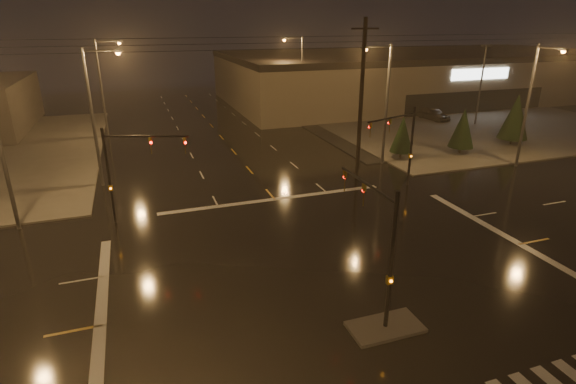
# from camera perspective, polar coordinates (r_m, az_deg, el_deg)

# --- Properties ---
(ground) EXTENTS (140.00, 140.00, 0.00)m
(ground) POSITION_cam_1_polar(r_m,az_deg,el_deg) (22.38, 6.93, -10.87)
(ground) COLOR black
(ground) RESTS_ON ground
(sidewalk_ne) EXTENTS (36.00, 36.00, 0.12)m
(sidewalk_ne) POSITION_cam_1_polar(r_m,az_deg,el_deg) (61.96, 20.23, 8.79)
(sidewalk_ne) COLOR #494741
(sidewalk_ne) RESTS_ON ground
(median_island) EXTENTS (3.00, 1.60, 0.15)m
(median_island) POSITION_cam_1_polar(r_m,az_deg,el_deg) (19.48, 12.24, -16.40)
(median_island) COLOR #494741
(median_island) RESTS_ON ground
(stop_bar_far) EXTENTS (16.00, 0.50, 0.01)m
(stop_bar_far) POSITION_cam_1_polar(r_m,az_deg,el_deg) (31.54, -1.73, -0.91)
(stop_bar_far) COLOR beige
(stop_bar_far) RESTS_ON ground
(parking_lot) EXTENTS (50.00, 24.00, 0.08)m
(parking_lot) POSITION_cam_1_polar(r_m,az_deg,el_deg) (63.77, 24.89, 8.44)
(parking_lot) COLOR black
(parking_lot) RESTS_ON ground
(retail_building) EXTENTS (60.20, 28.30, 7.20)m
(retail_building) POSITION_cam_1_polar(r_m,az_deg,el_deg) (77.03, 16.06, 14.27)
(retail_building) COLOR #736752
(retail_building) RESTS_ON ground
(signal_mast_median) EXTENTS (0.25, 4.59, 6.00)m
(signal_mast_median) POSITION_cam_1_polar(r_m,az_deg,el_deg) (18.23, 11.63, -5.52)
(signal_mast_median) COLOR black
(signal_mast_median) RESTS_ON ground
(signal_mast_ne) EXTENTS (4.84, 1.86, 6.00)m
(signal_mast_ne) POSITION_cam_1_polar(r_m,az_deg,el_deg) (33.59, 14.42, 6.59)
(signal_mast_ne) COLOR black
(signal_mast_ne) RESTS_ON ground
(signal_mast_nw) EXTENTS (4.84, 1.86, 6.00)m
(signal_mast_nw) POSITION_cam_1_polar(r_m,az_deg,el_deg) (28.25, -19.99, 3.31)
(signal_mast_nw) COLOR black
(signal_mast_nw) RESTS_ON ground
(streetlight_1) EXTENTS (2.77, 0.32, 10.00)m
(streetlight_1) POSITION_cam_1_polar(r_m,az_deg,el_deg) (35.55, -23.21, 9.66)
(streetlight_1) COLOR #38383A
(streetlight_1) RESTS_ON ground
(streetlight_2) EXTENTS (2.77, 0.32, 10.00)m
(streetlight_2) POSITION_cam_1_polar(r_m,az_deg,el_deg) (51.37, -22.35, 12.79)
(streetlight_2) COLOR #38383A
(streetlight_2) RESTS_ON ground
(streetlight_3) EXTENTS (2.77, 0.32, 10.00)m
(streetlight_3) POSITION_cam_1_polar(r_m,az_deg,el_deg) (38.95, 12.08, 11.72)
(streetlight_3) COLOR #38383A
(streetlight_3) RESTS_ON ground
(streetlight_4) EXTENTS (2.77, 0.32, 10.00)m
(streetlight_4) POSITION_cam_1_polar(r_m,az_deg,el_deg) (56.88, 1.49, 14.94)
(streetlight_4) COLOR #38383A
(streetlight_4) RESTS_ON ground
(streetlight_6) EXTENTS (0.32, 2.77, 10.00)m
(streetlight_6) POSITION_cam_1_polar(r_m,az_deg,el_deg) (42.06, 28.55, 10.34)
(streetlight_6) COLOR #38383A
(streetlight_6) RESTS_ON ground
(utility_pole_1) EXTENTS (2.20, 0.32, 12.00)m
(utility_pole_1) POSITION_cam_1_polar(r_m,az_deg,el_deg) (35.62, 9.28, 11.61)
(utility_pole_1) COLOR black
(utility_pole_1) RESTS_ON ground
(conifer_0) EXTENTS (2.04, 2.04, 3.89)m
(conifer_0) POSITION_cam_1_polar(r_m,az_deg,el_deg) (41.48, 14.32, 7.12)
(conifer_0) COLOR black
(conifer_0) RESTS_ON ground
(conifer_1) EXTENTS (2.31, 2.31, 4.31)m
(conifer_1) POSITION_cam_1_polar(r_m,az_deg,el_deg) (44.74, 21.32, 7.60)
(conifer_1) COLOR black
(conifer_1) RESTS_ON ground
(conifer_2) EXTENTS (2.83, 2.83, 5.12)m
(conifer_2) POSITION_cam_1_polar(r_m,az_deg,el_deg) (50.14, 26.92, 8.55)
(conifer_2) COLOR black
(conifer_2) RESTS_ON ground
(car_parked) EXTENTS (2.47, 4.88, 1.59)m
(car_parked) POSITION_cam_1_polar(r_m,az_deg,el_deg) (60.00, 17.96, 9.42)
(car_parked) COLOR black
(car_parked) RESTS_ON ground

